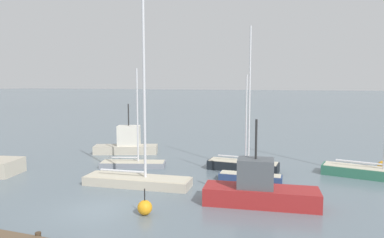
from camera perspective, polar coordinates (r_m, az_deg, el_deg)
ground_plane at (r=19.71m, az=-15.13°, el=-14.29°), size 600.00×600.00×0.00m
sailboat_0 at (r=28.07m, az=27.65°, el=-7.39°), size 7.14×2.90×12.20m
sailboat_1 at (r=23.48m, az=-8.88°, el=-9.36°), size 7.21×2.40×12.46m
sailboat_2 at (r=27.38m, az=8.32°, el=-7.25°), size 5.44×1.73×10.90m
sailboat_3 at (r=28.61m, az=-9.57°, el=-7.02°), size 5.36×2.90×7.85m
sailboat_4 at (r=24.50m, az=9.47°, el=-9.18°), size 4.27×1.17×7.28m
fishing_boat_0 at (r=20.05m, az=10.92°, el=-11.25°), size 6.44×2.63×4.77m
fishing_boat_1 at (r=33.95m, az=-10.54°, el=-4.02°), size 6.15×3.61×4.74m
channel_buoy_0 at (r=30.66m, az=28.70°, el=-6.73°), size 0.79×0.79×1.54m
channel_buoy_1 at (r=18.60m, az=-7.71°, el=-14.11°), size 0.76×0.76×1.37m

